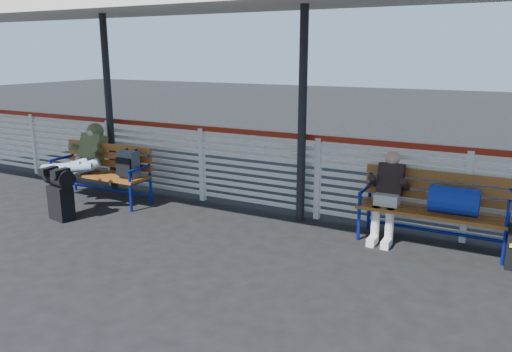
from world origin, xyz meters
The scene contains 8 objects.
ground centered at (0.00, 0.00, 0.00)m, with size 60.00×60.00×0.00m, color black.
fence centered at (0.00, 1.90, 0.66)m, with size 12.08×0.08×1.24m.
canopy centered at (0.00, 0.87, 3.04)m, with size 12.60×3.60×3.16m.
luggage_stack centered at (-1.28, 0.13, 0.41)m, with size 0.50×0.34×0.76m.
bench_left centered at (-1.31, 1.16, 0.58)m, with size 1.80×0.56×0.92m.
bench_right centered at (3.76, 1.61, 0.59)m, with size 1.80×0.56×0.92m.
traveler_man centered at (-1.62, 0.81, 0.68)m, with size 0.93×1.64×0.77m.
companion_person centered at (3.09, 1.57, 0.60)m, with size 0.32×0.66×1.15m.
Camera 1 is at (4.48, -4.67, 2.38)m, focal length 35.00 mm.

